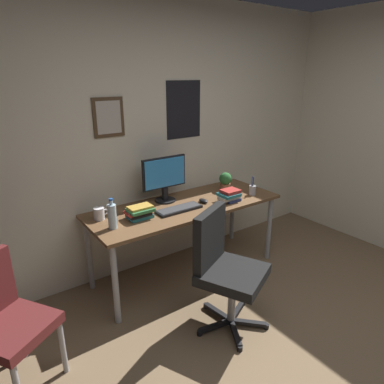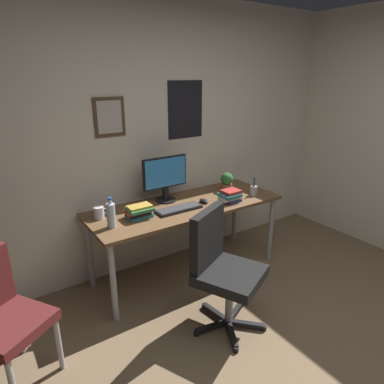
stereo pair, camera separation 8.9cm
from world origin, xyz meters
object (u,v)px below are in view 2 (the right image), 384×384
Objects in this scene: keyboard at (179,209)px; book_stack_right at (230,196)px; side_chair at (0,314)px; coffee_mug_near at (99,213)px; computer_mouse at (204,201)px; monitor at (165,177)px; potted_plant at (227,181)px; office_chair at (221,265)px; book_stack_left at (139,212)px; pen_cup at (254,190)px; water_bottle at (111,215)px.

book_stack_right is at bearing -9.65° from keyboard.
side_chair is 1.06m from coffee_mug_near.
computer_mouse is at bearing 5.25° from keyboard.
coffee_mug_near reaches higher than computer_mouse.
monitor is 2.36× the size of potted_plant.
coffee_mug_near is 0.65× the size of potted_plant.
side_chair is (-1.46, 0.35, -0.03)m from office_chair.
monitor is at bearing 21.91° from side_chair.
monitor reaches higher than book_stack_left.
keyboard is 3.39× the size of coffee_mug_near.
side_chair is 2.38m from pen_cup.
potted_plant is 0.98× the size of pen_cup.
book_stack_right is (2.04, 0.25, 0.29)m from side_chair.
potted_plant reaches higher than keyboard.
keyboard is at bearing 12.53° from side_chair.
office_chair is at bearing -134.27° from book_stack_right.
office_chair is at bearing -13.38° from side_chair.
book_stack_right is (0.50, -0.37, -0.18)m from monitor.
office_chair is 1.50m from side_chair.
keyboard is 0.70m from coffee_mug_near.
monitor is (0.08, 0.96, 0.44)m from office_chair.
book_stack_left is 1.05× the size of book_stack_right.
pen_cup is 1.22m from book_stack_left.
monitor is at bearing 143.47° from book_stack_right.
monitor is at bearing 85.53° from office_chair.
office_chair reaches higher than potted_plant.
water_bottle reaches higher than side_chair.
office_chair is 3.76× the size of water_bottle.
monitor is 0.74m from water_bottle.
water_bottle is 1.17m from book_stack_right.
potted_plant is 0.33m from book_stack_right.
computer_mouse is at bearing 63.85° from office_chair.
potted_plant reaches higher than computer_mouse.
pen_cup reaches higher than book_stack_right.
office_chair is 0.95m from water_bottle.
pen_cup is (0.14, -0.27, -0.05)m from potted_plant.
side_chair is 3.47× the size of water_bottle.
book_stack_right is at bearing -4.13° from water_bottle.
coffee_mug_near is (-0.66, 0.22, 0.04)m from keyboard.
pen_cup is at bearing -62.97° from potted_plant.
monitor is 2.18× the size of book_stack_right.
coffee_mug_near is at bearing 95.13° from water_bottle.
book_stack_left is at bearing 173.78° from pen_cup.
keyboard is 2.04× the size of book_stack_right.
side_chair reaches higher than book_stack_right.
pen_cup reaches higher than book_stack_left.
computer_mouse is 0.52× the size of book_stack_right.
potted_plant is 0.88× the size of book_stack_left.
pen_cup is (1.48, -0.08, -0.05)m from water_bottle.
keyboard is (1.51, 0.34, 0.24)m from side_chair.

